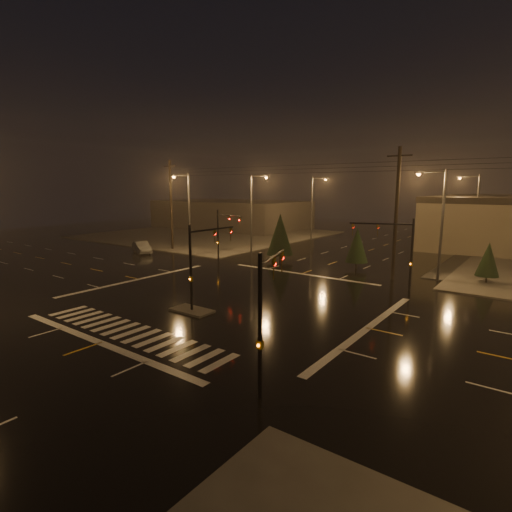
{
  "coord_description": "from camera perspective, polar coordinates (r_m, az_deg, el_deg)",
  "views": [
    {
      "loc": [
        19.29,
        -22.66,
        8.48
      ],
      "look_at": [
        0.53,
        2.74,
        3.0
      ],
      "focal_mm": 28.0,
      "sensor_mm": 36.0,
      "label": 1
    }
  ],
  "objects": [
    {
      "name": "streetlight_2",
      "position": [
        64.39,
        8.23,
        7.36
      ],
      "size": [
        2.77,
        0.32,
        10.0
      ],
      "color": "#38383A",
      "rests_on": "ground"
    },
    {
      "name": "ground",
      "position": [
        30.95,
        -3.82,
        -6.08
      ],
      "size": [
        140.0,
        140.0,
        0.0
      ],
      "primitive_type": "plane",
      "color": "black",
      "rests_on": "ground"
    },
    {
      "name": "streetlight_4",
      "position": [
        59.28,
        28.72,
        6.06
      ],
      "size": [
        2.77,
        0.32,
        10.0
      ],
      "color": "#38383A",
      "rests_on": "ground"
    },
    {
      "name": "median_island",
      "position": [
        28.13,
        -9.14,
        -7.67
      ],
      "size": [
        3.0,
        1.6,
        0.15
      ],
      "primitive_type": "cube",
      "color": "#45423D",
      "rests_on": "ground"
    },
    {
      "name": "streetlight_5",
      "position": [
        48.97,
        -9.8,
        6.57
      ],
      "size": [
        0.32,
        2.77,
        10.0
      ],
      "color": "#38383A",
      "rests_on": "ground"
    },
    {
      "name": "streetlight_1",
      "position": [
        50.89,
        -0.41,
        6.83
      ],
      "size": [
        2.77,
        0.32,
        10.0
      ],
      "color": "#38383A",
      "rests_on": "ground"
    },
    {
      "name": "utility_pole_0",
      "position": [
        55.27,
        -12.04,
        7.2
      ],
      "size": [
        2.2,
        0.32,
        12.0
      ],
      "color": "black",
      "rests_on": "ground"
    },
    {
      "name": "stop_bar_near",
      "position": [
        24.08,
        -21.34,
        -11.47
      ],
      "size": [
        16.0,
        0.5,
        0.01
      ],
      "primitive_type": "cube",
      "color": "beige",
      "rests_on": "ground"
    },
    {
      "name": "conifer_4",
      "position": [
        42.9,
        14.23,
        1.55
      ],
      "size": [
        2.33,
        2.33,
        4.33
      ],
      "color": "black",
      "rests_on": "ground"
    },
    {
      "name": "conifer_0",
      "position": [
        40.57,
        30.25,
        -0.4
      ],
      "size": [
        1.94,
        1.94,
        3.72
      ],
      "color": "black",
      "rests_on": "ground"
    },
    {
      "name": "stop_bar_far",
      "position": [
        39.71,
        6.49,
        -2.54
      ],
      "size": [
        16.0,
        0.5,
        0.01
      ],
      "primitive_type": "cube",
      "color": "beige",
      "rests_on": "ground"
    },
    {
      "name": "conifer_3",
      "position": [
        46.23,
        3.47,
        3.13
      ],
      "size": [
        3.05,
        3.05,
        5.47
      ],
      "color": "black",
      "rests_on": "ground"
    },
    {
      "name": "signal_mast_ne",
      "position": [
        34.55,
        19.64,
        1.47
      ],
      "size": [
        4.84,
        1.86,
        6.0
      ],
      "color": "black",
      "rests_on": "ground"
    },
    {
      "name": "utility_pole_1",
      "position": [
        38.43,
        19.4,
        5.79
      ],
      "size": [
        2.2,
        0.32,
        12.0
      ],
      "color": "black",
      "rests_on": "ground"
    },
    {
      "name": "commercial_block",
      "position": [
        84.62,
        -3.58,
        5.98
      ],
      "size": [
        30.0,
        18.0,
        5.6
      ],
      "primitive_type": "cube",
      "color": "#3E3837",
      "rests_on": "ground"
    },
    {
      "name": "signal_mast_nw",
      "position": [
        43.89,
        -4.81,
        3.68
      ],
      "size": [
        4.84,
        1.86,
        6.0
      ],
      "color": "black",
      "rests_on": "ground"
    },
    {
      "name": "signal_mast_median",
      "position": [
        27.9,
        -7.99,
        -0.01
      ],
      "size": [
        0.25,
        4.59,
        6.0
      ],
      "color": "black",
      "rests_on": "ground"
    },
    {
      "name": "crosswalk",
      "position": [
        25.11,
        -17.43,
        -10.35
      ],
      "size": [
        15.0,
        2.6,
        0.01
      ],
      "primitive_type": "cube",
      "color": "beige",
      "rests_on": "ground"
    },
    {
      "name": "car_crossing",
      "position": [
        53.82,
        -16.01,
        1.21
      ],
      "size": [
        4.83,
        3.31,
        1.51
      ],
      "primitive_type": "imported",
      "rotation": [
        0.0,
        0.0,
        1.15
      ],
      "color": "slate",
      "rests_on": "ground"
    },
    {
      "name": "streetlight_3",
      "position": [
        39.6,
        24.65,
        5.08
      ],
      "size": [
        2.77,
        0.32,
        10.0
      ],
      "color": "#38383A",
      "rests_on": "ground"
    },
    {
      "name": "signal_mast_se",
      "position": [
        16.48,
        1.34,
        -6.99
      ],
      "size": [
        1.55,
        3.87,
        6.0
      ],
      "color": "black",
      "rests_on": "ground"
    },
    {
      "name": "sidewalk_nw",
      "position": [
        72.62,
        -6.62,
        3.12
      ],
      "size": [
        36.0,
        36.0,
        0.12
      ],
      "primitive_type": "cube",
      "color": "#45423D",
      "rests_on": "ground"
    }
  ]
}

